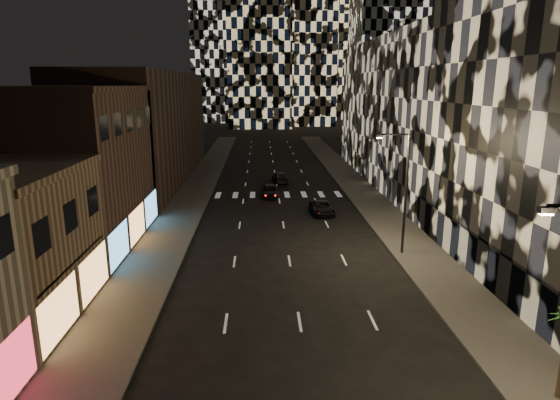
{
  "coord_description": "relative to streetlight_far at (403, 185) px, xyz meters",
  "views": [
    {
      "loc": [
        -2.02,
        -2.95,
        12.54
      ],
      "look_at": [
        -0.93,
        23.3,
        6.0
      ],
      "focal_mm": 30.0,
      "sensor_mm": 36.0,
      "label": 1
    }
  ],
  "objects": [
    {
      "name": "sidewalk_left",
      "position": [
        -18.35,
        20.0,
        -5.28
      ],
      "size": [
        4.0,
        120.0,
        0.15
      ],
      "primitive_type": "cube",
      "color": "#47443F",
      "rests_on": "ground"
    },
    {
      "name": "sidewalk_right",
      "position": [
        1.65,
        20.0,
        -5.28
      ],
      "size": [
        4.0,
        120.0,
        0.15
      ],
      "primitive_type": "cube",
      "color": "#47443F",
      "rests_on": "ground"
    },
    {
      "name": "curb_left",
      "position": [
        -16.25,
        20.0,
        -5.28
      ],
      "size": [
        0.2,
        120.0,
        0.15
      ],
      "primitive_type": "cube",
      "color": "#4C4C47",
      "rests_on": "ground"
    },
    {
      "name": "curb_right",
      "position": [
        -0.45,
        20.0,
        -5.28
      ],
      "size": [
        0.2,
        120.0,
        0.15
      ],
      "primitive_type": "cube",
      "color": "#4C4C47",
      "rests_on": "ground"
    },
    {
      "name": "retail_brown",
      "position": [
        -25.35,
        3.5,
        0.65
      ],
      "size": [
        10.0,
        15.0,
        12.0
      ],
      "primitive_type": "cube",
      "color": "#483429",
      "rests_on": "ground"
    },
    {
      "name": "retail_filler_left",
      "position": [
        -25.35,
        30.0,
        1.65
      ],
      "size": [
        10.0,
        40.0,
        14.0
      ],
      "primitive_type": "cube",
      "color": "#483429",
      "rests_on": "ground"
    },
    {
      "name": "midrise_base",
      "position": [
        3.95,
        -5.5,
        -3.85
      ],
      "size": [
        0.6,
        25.0,
        3.0
      ],
      "primitive_type": "cube",
      "color": "#383838",
      "rests_on": "ground"
    },
    {
      "name": "midrise_filler_right",
      "position": [
        11.65,
        27.0,
        3.65
      ],
      "size": [
        16.0,
        40.0,
        18.0
      ],
      "primitive_type": "cube",
      "color": "#232326",
      "rests_on": "ground"
    },
    {
      "name": "streetlight_far",
      "position": [
        0.0,
        0.0,
        0.0
      ],
      "size": [
        2.55,
        0.25,
        9.0
      ],
      "color": "black",
      "rests_on": "sidewalk_right"
    },
    {
      "name": "car_dark_midlane",
      "position": [
        -9.35,
        18.99,
        -4.64
      ],
      "size": [
        1.76,
        4.23,
        1.43
      ],
      "primitive_type": "imported",
      "rotation": [
        0.0,
        0.0,
        0.01
      ],
      "color": "black",
      "rests_on": "ground"
    },
    {
      "name": "car_dark_oncoming",
      "position": [
        -7.85,
        27.06,
        -4.69
      ],
      "size": [
        2.24,
        4.73,
        1.33
      ],
      "primitive_type": "imported",
      "rotation": [
        0.0,
        0.0,
        3.22
      ],
      "color": "black",
      "rests_on": "ground"
    },
    {
      "name": "car_dark_rightlane",
      "position": [
        -4.35,
        11.49,
        -4.73
      ],
      "size": [
        2.29,
        4.57,
        1.24
      ],
      "primitive_type": "imported",
      "rotation": [
        0.0,
        0.0,
        0.05
      ],
      "color": "black",
      "rests_on": "ground"
    }
  ]
}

